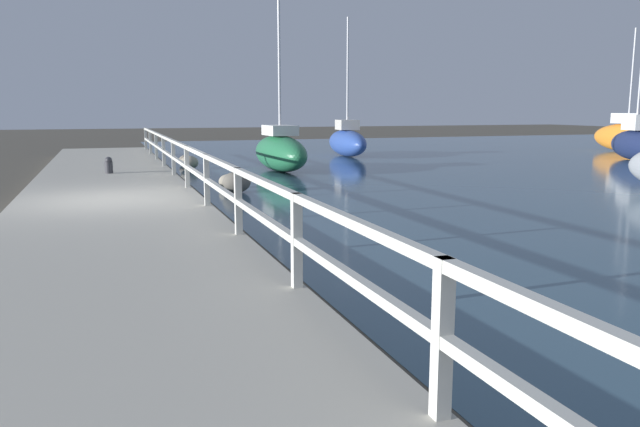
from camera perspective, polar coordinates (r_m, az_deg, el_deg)
ground_plane at (r=13.56m, az=-18.59°, el=-0.23°), size 120.00×120.00×0.00m
dock_walkway at (r=13.54m, az=-18.63°, el=0.50°), size 3.74×36.00×0.35m
railing at (r=13.56m, az=-11.31°, el=4.45°), size 0.10×32.50×0.99m
boulder_far_strip at (r=25.16m, az=-12.18°, el=4.81°), size 0.53×0.47×0.39m
boulder_water_edge at (r=17.51m, az=-8.39°, el=2.93°), size 0.53×0.48×0.40m
boulder_downstream at (r=16.59m, az=-7.63°, el=2.87°), size 0.74×0.67×0.56m
boulder_mid_strip at (r=23.31m, az=-11.86°, el=4.58°), size 0.66×0.59×0.49m
mooring_bollard at (r=19.01m, az=-18.75°, el=4.21°), size 0.22×0.22×0.48m
sailboat_green at (r=22.11m, az=-3.67°, el=5.70°), size 1.46×4.44×7.14m
sailboat_blue at (r=29.18m, az=2.49°, el=6.60°), size 1.71×4.74×6.26m
sailboat_orange at (r=35.71m, az=26.28°, el=6.40°), size 1.01×4.55×6.16m
sailboat_navy at (r=30.13m, az=26.86°, el=5.85°), size 2.09×3.77×7.09m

